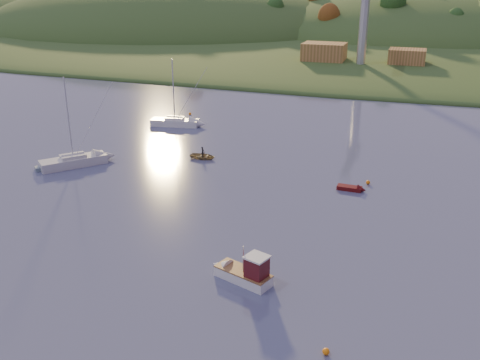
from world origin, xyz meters
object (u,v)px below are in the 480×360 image
(canoe, at_px, (203,156))
(sailboat_near, at_px, (73,161))
(sailboat_far, at_px, (175,122))
(fishing_boat, at_px, (240,271))
(grey_dinghy, at_px, (52,167))
(red_tender, at_px, (355,189))

(canoe, bearing_deg, sailboat_near, 118.33)
(sailboat_near, bearing_deg, canoe, -20.81)
(canoe, bearing_deg, sailboat_far, 36.93)
(fishing_boat, bearing_deg, canoe, -42.64)
(canoe, bearing_deg, grey_dinghy, 119.77)
(sailboat_near, height_order, canoe, sailboat_near)
(grey_dinghy, bearing_deg, sailboat_near, -9.15)
(sailboat_near, height_order, grey_dinghy, sailboat_near)
(fishing_boat, xyz_separation_m, sailboat_far, (-26.27, 42.69, -0.09))
(fishing_boat, height_order, canoe, fishing_boat)
(sailboat_near, xyz_separation_m, sailboat_far, (4.11, 22.92, -0.04))
(canoe, distance_m, grey_dinghy, 20.24)
(sailboat_near, relative_size, red_tender, 3.47)
(fishing_boat, relative_size, red_tender, 1.77)
(sailboat_near, height_order, red_tender, sailboat_near)
(canoe, relative_size, grey_dinghy, 1.08)
(grey_dinghy, bearing_deg, fishing_boat, -77.37)
(sailboat_near, xyz_separation_m, canoe, (15.25, 8.46, -0.39))
(fishing_boat, height_order, grey_dinghy, fishing_boat)
(red_tender, bearing_deg, sailboat_near, -172.37)
(sailboat_near, xyz_separation_m, red_tender, (36.99, 3.37, -0.53))
(sailboat_far, distance_m, red_tender, 38.26)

